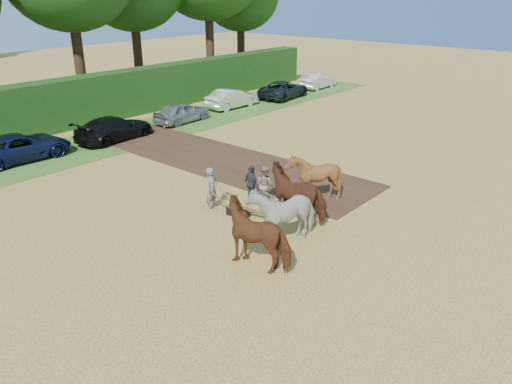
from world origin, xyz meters
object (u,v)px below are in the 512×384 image
spectator_near (265,185)px  plough_team (288,201)px  spectator_far (252,184)px  parked_cars (153,119)px

spectator_near → plough_team: bearing=159.7°
spectator_near → spectator_far: spectator_near is taller
parked_cars → plough_team: bearing=-110.7°
plough_team → parked_cars: plough_team is taller
spectator_far → plough_team: plough_team is taller
plough_team → parked_cars: 15.53m
parked_cars → spectator_far: bearing=-110.9°
spectator_far → plough_team: 2.72m
spectator_far → plough_team: size_ratio=0.22×
spectator_near → parked_cars: spectator_near is taller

